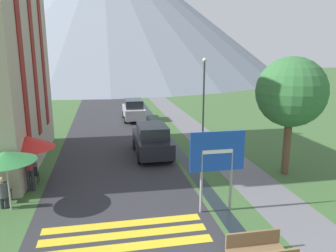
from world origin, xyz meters
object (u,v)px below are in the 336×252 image
(cafe_chair_near_left, at_px, (5,191))
(person_seated_near, at_px, (3,191))
(cafe_chair_middle, at_px, (33,174))
(cafe_umbrella_front_green, at_px, (5,157))
(parked_car_near, at_px, (152,140))
(streetlamp, at_px, (204,92))
(person_seated_far, at_px, (33,162))
(cafe_chair_far_left, at_px, (32,165))
(parked_car_far, at_px, (134,110))
(person_standing_terrace, at_px, (29,168))
(road_sign, at_px, (217,158))
(tree_by_path, at_px, (291,92))
(cafe_umbrella_middle_red, at_px, (27,142))

(cafe_chair_near_left, distance_m, person_seated_near, 0.51)
(cafe_chair_middle, bearing_deg, cafe_umbrella_front_green, -86.71)
(parked_car_near, height_order, streetlamp, streetlamp)
(cafe_umbrella_front_green, xyz_separation_m, person_seated_far, (0.16, 3.43, -1.42))
(cafe_chair_far_left, height_order, person_seated_far, person_seated_far)
(parked_car_near, bearing_deg, parked_car_far, 90.86)
(person_standing_terrace, bearing_deg, cafe_chair_far_left, 99.71)
(road_sign, bearing_deg, cafe_chair_middle, 151.24)
(road_sign, bearing_deg, tree_by_path, 33.57)
(cafe_chair_near_left, height_order, streetlamp, streetlamp)
(parked_car_far, xyz_separation_m, person_seated_near, (-6.32, -15.35, -0.21))
(road_sign, relative_size, cafe_umbrella_front_green, 1.34)
(road_sign, bearing_deg, person_seated_near, 167.41)
(person_seated_near, bearing_deg, cafe_chair_near_left, 101.49)
(parked_car_far, xyz_separation_m, cafe_chair_near_left, (-6.42, -14.88, -0.39))
(parked_car_far, distance_m, cafe_umbrella_middle_red, 14.39)
(parked_car_far, height_order, cafe_chair_middle, parked_car_far)
(road_sign, relative_size, person_standing_terrace, 1.76)
(parked_car_far, relative_size, cafe_umbrella_front_green, 1.74)
(road_sign, bearing_deg, cafe_umbrella_middle_red, 151.50)
(cafe_chair_middle, xyz_separation_m, cafe_umbrella_front_green, (-0.38, -2.35, 1.59))
(cafe_chair_near_left, height_order, person_standing_terrace, person_standing_terrace)
(parked_car_near, xyz_separation_m, person_standing_terrace, (-5.81, -3.90, 0.11))
(parked_car_far, relative_size, streetlamp, 0.74)
(person_seated_far, height_order, tree_by_path, tree_by_path)
(cafe_chair_far_left, height_order, cafe_umbrella_front_green, cafe_umbrella_front_green)
(parked_car_far, distance_m, person_seated_near, 16.60)
(person_standing_terrace, bearing_deg, cafe_chair_middle, 91.75)
(cafe_chair_far_left, relative_size, streetlamp, 0.16)
(parked_car_far, relative_size, cafe_chair_far_left, 4.70)
(cafe_chair_far_left, bearing_deg, parked_car_far, 57.20)
(parked_car_near, height_order, parked_car_far, same)
(parked_car_far, relative_size, person_standing_terrace, 2.28)
(person_seated_near, bearing_deg, parked_car_far, 67.60)
(cafe_umbrella_front_green, bearing_deg, cafe_umbrella_middle_red, 83.67)
(parked_car_near, height_order, cafe_umbrella_middle_red, cafe_umbrella_middle_red)
(road_sign, distance_m, cafe_umbrella_front_green, 7.73)
(person_seated_near, height_order, tree_by_path, tree_by_path)
(cafe_chair_middle, height_order, tree_by_path, tree_by_path)
(cafe_umbrella_front_green, distance_m, cafe_umbrella_middle_red, 2.39)
(person_seated_near, relative_size, person_seated_far, 1.02)
(parked_car_far, xyz_separation_m, cafe_umbrella_front_green, (-6.06, -15.50, 1.20))
(cafe_chair_near_left, relative_size, tree_by_path, 0.15)
(cafe_chair_far_left, bearing_deg, person_seated_near, -101.63)
(cafe_umbrella_middle_red, bearing_deg, cafe_chair_near_left, -109.39)
(cafe_chair_far_left, xyz_separation_m, person_seated_near, (-0.33, -3.44, 0.19))
(road_sign, distance_m, cafe_umbrella_middle_red, 8.31)
(tree_by_path, bearing_deg, streetlamp, 105.05)
(cafe_umbrella_middle_red, bearing_deg, cafe_chair_middle, -10.97)
(road_sign, xyz_separation_m, parked_car_near, (-1.35, 7.14, -1.16))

